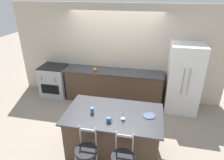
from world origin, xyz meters
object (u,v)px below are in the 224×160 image
object	(u,v)px
refrigerator	(183,78)
pumpkin_decoration	(95,69)
bar_stool_near	(87,155)
coffee_mug	(109,120)
tumbler_cup	(92,111)
wine_glass	(123,111)
dinner_plate	(149,115)
oven_range	(55,81)

from	to	relation	value
refrigerator	pumpkin_decoration	world-z (taller)	refrigerator
bar_stool_near	coffee_mug	xyz separation A→B (m)	(0.27, 0.46, 0.42)
tumbler_cup	pumpkin_decoration	bearing A→B (deg)	105.00
refrigerator	wine_glass	xyz separation A→B (m)	(-1.26, -2.06, 0.17)
refrigerator	tumbler_cup	world-z (taller)	refrigerator
pumpkin_decoration	refrigerator	bearing A→B (deg)	0.90
dinner_plate	wine_glass	world-z (taller)	wine_glass
dinner_plate	tumbler_cup	size ratio (longest dim) A/B	2.01
refrigerator	dinner_plate	bearing A→B (deg)	-113.23
wine_glass	coffee_mug	xyz separation A→B (m)	(-0.23, -0.15, -0.11)
dinner_plate	wine_glass	xyz separation A→B (m)	(-0.46, -0.18, 0.14)
oven_range	bar_stool_near	size ratio (longest dim) A/B	0.91
refrigerator	bar_stool_near	distance (m)	3.22
coffee_mug	bar_stool_near	bearing A→B (deg)	-120.57
bar_stool_near	pumpkin_decoration	world-z (taller)	pumpkin_decoration
refrigerator	dinner_plate	world-z (taller)	refrigerator
pumpkin_decoration	tumbler_cup	bearing A→B (deg)	-75.00
refrigerator	wine_glass	bearing A→B (deg)	-121.52
refrigerator	pumpkin_decoration	xyz separation A→B (m)	(-2.37, -0.04, 0.07)
dinner_plate	pumpkin_decoration	xyz separation A→B (m)	(-1.57, 1.84, 0.04)
bar_stool_near	dinner_plate	size ratio (longest dim) A/B	4.35
dinner_plate	bar_stool_near	bearing A→B (deg)	-140.44
dinner_plate	coffee_mug	xyz separation A→B (m)	(-0.68, -0.33, 0.03)
oven_range	pumpkin_decoration	xyz separation A→B (m)	(1.30, -0.07, 0.51)
oven_range	wine_glass	size ratio (longest dim) A/B	4.36
refrigerator	dinner_plate	xyz separation A→B (m)	(-0.81, -1.88, 0.02)
oven_range	wine_glass	xyz separation A→B (m)	(2.42, -2.09, 0.61)
pumpkin_decoration	dinner_plate	bearing A→B (deg)	-49.53
refrigerator	bar_stool_near	bearing A→B (deg)	-123.44
tumbler_cup	coffee_mug	bearing A→B (deg)	-28.51
wine_glass	refrigerator	bearing A→B (deg)	58.48
tumbler_cup	wine_glass	bearing A→B (deg)	-4.79
refrigerator	tumbler_cup	xyz separation A→B (m)	(-1.85, -2.01, 0.07)
refrigerator	oven_range	world-z (taller)	refrigerator
coffee_mug	refrigerator	bearing A→B (deg)	55.97
bar_stool_near	coffee_mug	size ratio (longest dim) A/B	9.67
oven_range	pumpkin_decoration	world-z (taller)	pumpkin_decoration
dinner_plate	wine_glass	size ratio (longest dim) A/B	1.10
bar_stool_near	pumpkin_decoration	xyz separation A→B (m)	(-0.61, 2.63, 0.43)
oven_range	dinner_plate	xyz separation A→B (m)	(2.87, -1.91, 0.46)
refrigerator	dinner_plate	distance (m)	2.04
refrigerator	coffee_mug	xyz separation A→B (m)	(-1.49, -2.20, 0.06)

